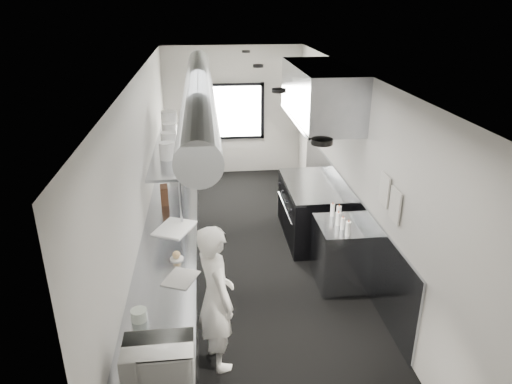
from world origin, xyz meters
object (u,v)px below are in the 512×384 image
object	(u,v)px
squeeze_bottle_b	(343,224)
microwave	(159,361)
line_cook	(216,298)
squeeze_bottle_a	(348,229)
deli_tub_b	(139,315)
squeeze_bottle_d	(339,213)
knife_block	(164,195)
squeeze_bottle_e	(332,210)
exhaust_hood	(320,94)
bottle_station	(340,254)
plate_stack_c	(170,133)
far_work_table	(182,166)
deli_tub_a	(139,316)
small_plate	(177,259)
pass_shelf	(170,148)
range	(310,211)
plate_stack_d	(169,123)
plate_stack_b	(169,142)
squeeze_bottle_c	(338,219)
cutting_board	(174,228)
prep_counter	(173,256)
plate_stack_a	(167,151)

from	to	relation	value
squeeze_bottle_b	microwave	bearing A→B (deg)	-132.77
line_cook	squeeze_bottle_a	size ratio (longest dim) A/B	8.54
deli_tub_b	squeeze_bottle_d	size ratio (longest dim) A/B	0.77
microwave	knife_block	world-z (taller)	microwave
squeeze_bottle_a	squeeze_bottle_e	size ratio (longest dim) A/B	1.08
line_cook	exhaust_hood	bearing A→B (deg)	-52.02
bottle_station	plate_stack_c	distance (m)	3.26
far_work_table	squeeze_bottle_e	xyz separation A→B (m)	(2.23, -3.62, 0.54)
deli_tub_a	small_plate	distance (m)	1.13
exhaust_hood	pass_shelf	size ratio (longest dim) A/B	0.73
squeeze_bottle_b	knife_block	bearing A→B (deg)	154.79
bottle_station	far_work_table	world-z (taller)	same
exhaust_hood	squeeze_bottle_d	distance (m)	1.87
squeeze_bottle_b	range	bearing A→B (deg)	92.55
plate_stack_d	line_cook	bearing A→B (deg)	-80.44
far_work_table	plate_stack_b	bearing A→B (deg)	-90.63
pass_shelf	squeeze_bottle_b	xyz separation A→B (m)	(2.30, -1.83, -0.55)
far_work_table	deli_tub_b	distance (m)	5.68
knife_block	squeeze_bottle_c	xyz separation A→B (m)	(2.35, -1.00, -0.04)
bottle_station	squeeze_bottle_c	world-z (taller)	squeeze_bottle_c
cutting_board	knife_block	size ratio (longest dim) A/B	2.07
range	bottle_station	bearing A→B (deg)	-85.43
plate_stack_d	knife_block	bearing A→B (deg)	-92.26
deli_tub_a	deli_tub_b	bearing A→B (deg)	48.80
exhaust_hood	microwave	distance (m)	4.66
deli_tub_a	plate_stack_c	bearing A→B (deg)	87.72
small_plate	squeeze_bottle_a	distance (m)	2.19
cutting_board	plate_stack_b	xyz separation A→B (m)	(-0.08, 1.23, 0.81)
line_cook	squeeze_bottle_d	bearing A→B (deg)	-69.08
pass_shelf	squeeze_bottle_d	distance (m)	2.84
pass_shelf	knife_block	world-z (taller)	pass_shelf
plate_stack_b	squeeze_bottle_e	size ratio (longest dim) A/B	1.69
deli_tub_a	squeeze_bottle_b	bearing A→B (deg)	33.58
microwave	squeeze_bottle_d	bearing A→B (deg)	49.95
plate_stack_b	plate_stack_d	world-z (taller)	plate_stack_d
deli_tub_a	knife_block	distance (m)	2.74
pass_shelf	deli_tub_b	size ratio (longest dim) A/B	19.47
range	squeeze_bottle_b	xyz separation A→B (m)	(0.07, -1.53, 0.51)
pass_shelf	far_work_table	world-z (taller)	pass_shelf
prep_counter	squeeze_bottle_c	bearing A→B (deg)	-5.30
microwave	plate_stack_b	size ratio (longest dim) A/B	1.70
plate_stack_d	cutting_board	bearing A→B (deg)	-86.67
prep_counter	plate_stack_b	distance (m)	1.72
squeeze_bottle_e	pass_shelf	bearing A→B (deg)	147.95
exhaust_hood	far_work_table	world-z (taller)	exhaust_hood
deli_tub_b	plate_stack_c	size ratio (longest dim) A/B	0.50
exhaust_hood	squeeze_bottle_e	world-z (taller)	exhaust_hood
deli_tub_b	plate_stack_c	bearing A→B (deg)	87.74
cutting_board	plate_stack_a	distance (m)	1.20
pass_shelf	squeeze_bottle_a	size ratio (longest dim) A/B	15.39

